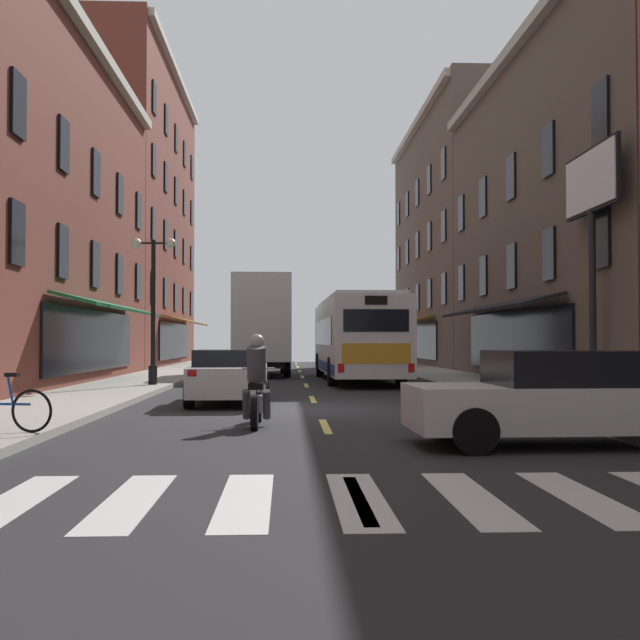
# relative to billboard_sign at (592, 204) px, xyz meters

# --- Properties ---
(ground_plane) EXTENTS (34.80, 80.00, 0.10)m
(ground_plane) POSITION_rel_billboard_sign_xyz_m (-7.05, -1.87, -5.06)
(ground_plane) COLOR #28282B
(lane_centre_dashes) EXTENTS (0.14, 73.90, 0.01)m
(lane_centre_dashes) POSITION_rel_billboard_sign_xyz_m (-7.05, -2.12, -5.00)
(lane_centre_dashes) COLOR #DBCC4C
(lane_centre_dashes) RESTS_ON ground
(crosswalk_near) EXTENTS (7.10, 2.80, 0.01)m
(crosswalk_near) POSITION_rel_billboard_sign_xyz_m (-7.05, -11.87, -5.00)
(crosswalk_near) COLOR silver
(crosswalk_near) RESTS_ON ground
(sidewalk_left) EXTENTS (3.00, 80.00, 0.14)m
(sidewalk_left) POSITION_rel_billboard_sign_xyz_m (-12.95, -1.87, -4.94)
(sidewalk_left) COLOR #A39E93
(sidewalk_left) RESTS_ON ground
(sidewalk_right) EXTENTS (3.00, 80.00, 0.14)m
(sidewalk_right) POSITION_rel_billboard_sign_xyz_m (-1.15, -1.87, -4.94)
(sidewalk_right) COLOR #A39E93
(sidewalk_right) RESTS_ON ground
(billboard_sign) EXTENTS (0.40, 3.34, 6.30)m
(billboard_sign) POSITION_rel_billboard_sign_xyz_m (0.00, 0.00, 0.00)
(billboard_sign) COLOR black
(billboard_sign) RESTS_ON sidewalk_right
(transit_bus) EXTENTS (2.77, 11.74, 3.16)m
(transit_bus) POSITION_rel_billboard_sign_xyz_m (-5.05, 10.58, -3.35)
(transit_bus) COLOR silver
(transit_bus) RESTS_ON ground
(box_truck) EXTENTS (2.70, 7.70, 4.27)m
(box_truck) POSITION_rel_billboard_sign_xyz_m (-8.85, 15.05, -2.82)
(box_truck) COLOR #B21E19
(box_truck) RESTS_ON ground
(sedan_near) EXTENTS (4.68, 2.07, 1.40)m
(sedan_near) POSITION_rel_billboard_sign_xyz_m (-3.57, -8.10, -4.30)
(sedan_near) COLOR silver
(sedan_near) RESTS_ON ground
(sedan_mid) EXTENTS (1.96, 4.48, 1.33)m
(sedan_mid) POSITION_rel_billboard_sign_xyz_m (-9.13, -0.04, -4.32)
(sedan_mid) COLOR silver
(sedan_mid) RESTS_ON ground
(motorcycle_rider) EXTENTS (0.62, 2.07, 1.66)m
(motorcycle_rider) POSITION_rel_billboard_sign_xyz_m (-8.28, -5.30, -4.30)
(motorcycle_rider) COLOR black
(motorcycle_rider) RESTS_ON ground
(bicycle_near) EXTENTS (1.69, 0.51, 0.91)m
(bicycle_near) POSITION_rel_billboard_sign_xyz_m (-12.14, -7.26, -4.50)
(bicycle_near) COLOR black
(bicycle_near) RESTS_ON sidewalk_left
(street_lamp_twin) EXTENTS (1.42, 0.32, 4.71)m
(street_lamp_twin) POSITION_rel_billboard_sign_xyz_m (-12.02, 5.91, -2.24)
(street_lamp_twin) COLOR black
(street_lamp_twin) RESTS_ON sidewalk_left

